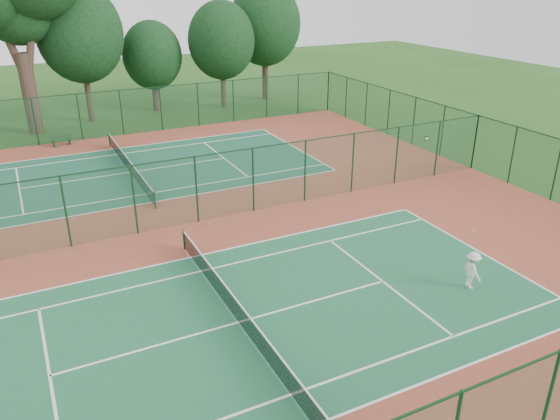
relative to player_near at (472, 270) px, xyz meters
The scene contains 15 objects.
ground 14.34m from the player_near, 130.28° to the left, with size 120.00×120.00×0.00m, color #255219.
red_pad 14.34m from the player_near, 130.28° to the left, with size 40.00×36.00×0.01m, color brown.
court_near 9.49m from the player_near, 168.26° to the left, with size 23.77×10.97×0.01m, color #1E603C.
court_far 21.98m from the player_near, 114.92° to the left, with size 23.77×10.97×0.01m, color #1B563B.
fence_north 30.38m from the player_near, 107.75° to the left, with size 40.00×0.09×3.50m.
fence_east 15.35m from the player_near, 45.48° to the left, with size 0.09×36.00×3.50m.
fence_divider 14.35m from the player_near, 130.28° to the left, with size 40.00×0.09×3.50m.
tennis_net_near 9.46m from the player_near, 168.26° to the left, with size 0.10×12.90×0.97m.
tennis_net_far 21.97m from the player_near, 114.92° to the left, with size 0.10×12.90×0.97m.
player_near is the anchor object (origin of this frame).
bench 30.56m from the player_near, 113.86° to the left, with size 1.43×0.68×0.85m.
stray_ball_a 12.65m from the player_near, 125.59° to the left, with size 0.07×0.07×0.07m, color #E1ED37.
stray_ball_b 10.45m from the player_near, 95.88° to the left, with size 0.07×0.07×0.07m, color gold.
stray_ball_c 17.37m from the player_near, 144.69° to the left, with size 0.06×0.06×0.06m, color #BED331.
evergreen_row 36.26m from the player_near, 103.98° to the left, with size 39.00×5.00×12.00m, color black, non-canonical shape.
Camera 1 is at (-5.97, -24.40, 11.66)m, focal length 35.00 mm.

